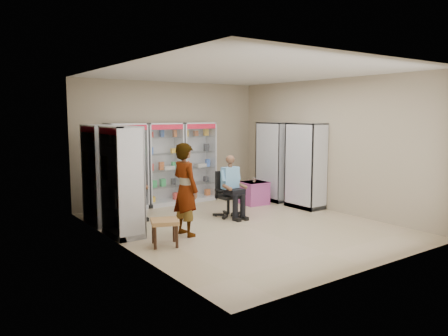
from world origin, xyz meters
TOP-DOWN VIEW (x-y plane):
  - floor at (0.00, 0.00)m, footprint 6.00×6.00m
  - room_shell at (0.00, 0.00)m, footprint 5.02×6.02m
  - cabinet_back_left at (-1.30, 2.73)m, footprint 0.90×0.50m
  - cabinet_back_mid at (-0.35, 2.73)m, footprint 0.90×0.50m
  - cabinet_back_right at (0.60, 2.73)m, footprint 0.90×0.50m
  - cabinet_right_far at (2.23, 1.60)m, footprint 0.90×0.50m
  - cabinet_right_near at (2.23, 0.50)m, footprint 0.90×0.50m
  - cabinet_left_far at (-2.23, 1.80)m, footprint 0.90×0.50m
  - cabinet_left_near at (-2.23, 0.70)m, footprint 0.90×0.50m
  - wooden_chair at (-1.55, 2.00)m, footprint 0.42×0.42m
  - seated_customer at (-1.55, 1.95)m, footprint 0.44×0.60m
  - office_chair at (0.21, 0.81)m, footprint 0.55×0.55m
  - seated_shopkeeper at (0.21, 0.76)m, footprint 0.42×0.58m
  - pink_trunk at (1.50, 1.51)m, footprint 0.61×0.60m
  - tea_glass at (1.49, 1.49)m, footprint 0.07×0.07m
  - woven_stool_a at (1.50, 1.74)m, footprint 0.43×0.43m
  - woven_stool_b at (-1.90, -0.29)m, footprint 0.58×0.58m
  - standing_man at (-1.28, 0.08)m, footprint 0.46×0.65m

SIDE VIEW (x-z plane):
  - floor at x=0.00m, z-range 0.00..0.00m
  - woven_stool_a at x=1.50m, z-range 0.00..0.38m
  - woven_stool_b at x=-1.90m, z-range 0.00..0.45m
  - pink_trunk at x=1.50m, z-range 0.00..0.56m
  - wooden_chair at x=-1.55m, z-range 0.00..0.94m
  - office_chair at x=0.21m, z-range 0.00..0.99m
  - tea_glass at x=1.49m, z-range 0.56..0.66m
  - seated_shopkeeper at x=0.21m, z-range 0.00..1.26m
  - seated_customer at x=-1.55m, z-range 0.00..1.34m
  - standing_man at x=-1.28m, z-range 0.00..1.70m
  - cabinet_back_left at x=-1.30m, z-range 0.00..2.00m
  - cabinet_back_mid at x=-0.35m, z-range 0.00..2.00m
  - cabinet_back_right at x=0.60m, z-range 0.00..2.00m
  - cabinet_right_far at x=2.23m, z-range 0.00..2.00m
  - cabinet_right_near at x=2.23m, z-range 0.00..2.00m
  - cabinet_left_far at x=-2.23m, z-range 0.00..2.00m
  - cabinet_left_near at x=-2.23m, z-range 0.00..2.00m
  - room_shell at x=0.00m, z-range 0.46..3.47m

